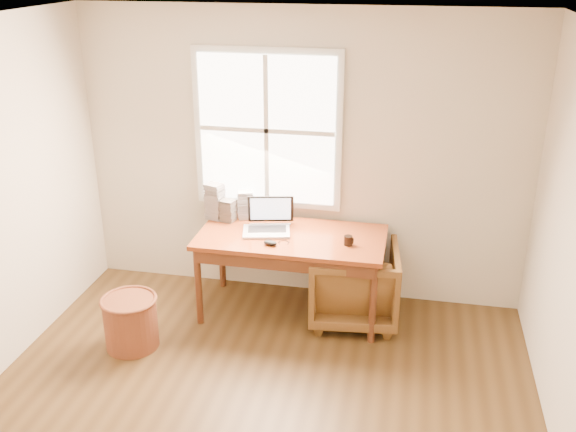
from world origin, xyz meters
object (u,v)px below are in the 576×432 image
(desk, at_px, (291,237))
(armchair, at_px, (354,283))
(wicker_stool, at_px, (131,323))
(laptop, at_px, (266,215))
(coffee_mug, at_px, (348,240))
(cd_stack_a, at_px, (246,205))

(desk, bearing_deg, armchair, 0.00)
(wicker_stool, xyz_separation_m, laptop, (0.95, 0.79, 0.70))
(desk, distance_m, wicker_stool, 1.50)
(armchair, relative_size, wicker_stool, 1.78)
(armchair, bearing_deg, laptop, -6.46)
(armchair, relative_size, coffee_mug, 9.55)
(desk, bearing_deg, wicker_stool, -146.08)
(cd_stack_a, bearing_deg, armchair, -15.77)
(armchair, bearing_deg, desk, -5.94)
(armchair, height_order, wicker_stool, armchair)
(desk, bearing_deg, cd_stack_a, 148.83)
(coffee_mug, distance_m, cd_stack_a, 1.05)
(desk, distance_m, cd_stack_a, 0.58)
(desk, bearing_deg, coffee_mug, -11.17)
(cd_stack_a, bearing_deg, desk, -31.17)
(laptop, xyz_separation_m, coffee_mug, (0.72, -0.10, -0.13))
(coffee_mug, bearing_deg, armchair, 37.06)
(armchair, xyz_separation_m, wicker_stool, (-1.72, -0.79, -0.13))
(desk, bearing_deg, laptop, 178.21)
(laptop, height_order, coffee_mug, laptop)
(armchair, distance_m, coffee_mug, 0.46)
(desk, height_order, coffee_mug, coffee_mug)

